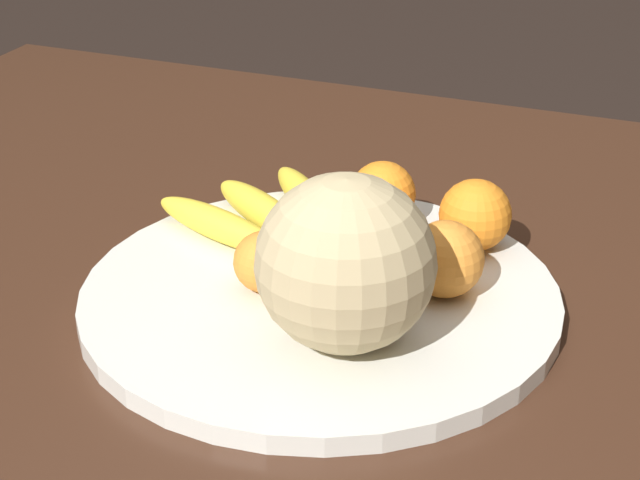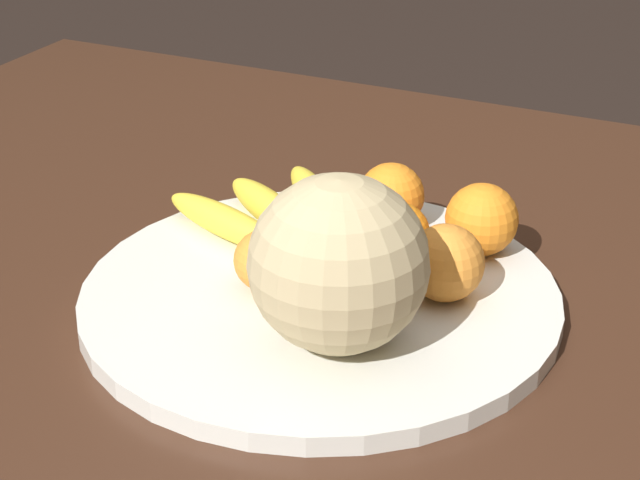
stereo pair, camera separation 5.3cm
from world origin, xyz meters
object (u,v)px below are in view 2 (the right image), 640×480
Objects in this scene: orange_front_right at (320,253)px; orange_back_right at (265,260)px; fruit_bowl at (320,297)px; produce_tag at (393,276)px; orange_mid_center at (445,263)px; melon at (339,264)px; orange_front_left at (399,233)px; orange_back_left at (391,196)px; kitchen_table at (348,375)px; banana_bunch at (272,210)px; orange_top_small at (482,219)px.

orange_back_right is at bearing -139.02° from orange_front_right.
produce_tag reaches higher than fruit_bowl.
orange_front_right is at bearing 114.01° from fruit_bowl.
orange_mid_center is (0.11, 0.03, 0.04)m from fruit_bowl.
melon is at bearing -29.61° from orange_back_right.
orange_front_left reaches higher than produce_tag.
orange_front_right is at bearing 40.98° from orange_back_right.
orange_mid_center reaches higher than orange_back_left.
orange_front_right is at bearing -158.94° from produce_tag.
orange_back_right is (-0.04, -0.03, -0.00)m from orange_front_right.
orange_mid_center is at bearing -36.69° from orange_front_left.
melon is 0.14m from produce_tag.
produce_tag is (0.03, 0.02, 0.11)m from kitchen_table.
orange_mid_center reaches higher than orange_front_left.
orange_back_left reaches higher than kitchen_table.
orange_back_left is at bearing 105.94° from produce_tag.
orange_front_right is at bearing 172.01° from banana_bunch.
produce_tag is (0.06, 0.03, -0.03)m from orange_front_right.
orange_back_right is at bearing -145.24° from kitchen_table.
melon is at bearing -79.23° from orange_back_left.
orange_mid_center reaches higher than orange_back_right.
banana_bunch is at bearing 154.73° from produce_tag.
fruit_bowl is at bearing -162.10° from orange_mid_center.
orange_back_right is at bearing -132.48° from orange_front_left.
orange_front_left is at bearing 97.03° from produce_tag.
kitchen_table is 26.94× the size of orange_back_right.
orange_front_left is 0.84× the size of orange_top_small.
kitchen_table is 0.20m from orange_top_small.
orange_back_left is at bearing 71.50° from orange_back_right.
melon is 0.12m from orange_back_right.
banana_bunch is (-0.15, 0.17, -0.06)m from melon.
fruit_bowl is (-0.02, -0.03, 0.10)m from kitchen_table.
kitchen_table is 25.75× the size of orange_front_left.
orange_back_left is at bearing 117.40° from orange_front_left.
orange_front_right is 0.81× the size of orange_mid_center.
produce_tag is at bearing 28.64° from orange_front_right.
banana_bunch is at bearing 131.36° from melon.
fruit_bowl is 7.40× the size of orange_front_left.
kitchen_table is at bearing 108.41° from melon.
orange_front_left is 0.84× the size of orange_mid_center.
orange_top_small reaches higher than produce_tag.
orange_back_right is at bearing -160.99° from orange_mid_center.
fruit_bowl is 7.72× the size of orange_front_right.
orange_mid_center reaches higher than produce_tag.
produce_tag is (0.00, 0.12, -0.07)m from melon.
banana_bunch is 2.95× the size of orange_top_small.
orange_back_right is at bearing 147.85° from banana_bunch.
orange_back_left is at bearing 130.49° from orange_mid_center.
orange_top_small reaches higher than orange_back_left.
orange_top_small is 0.11m from produce_tag.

